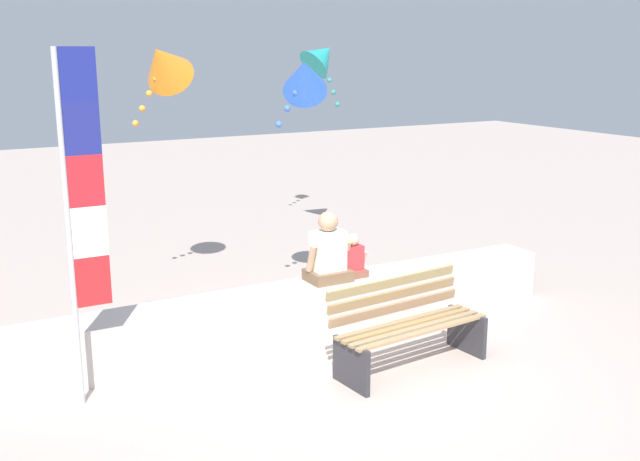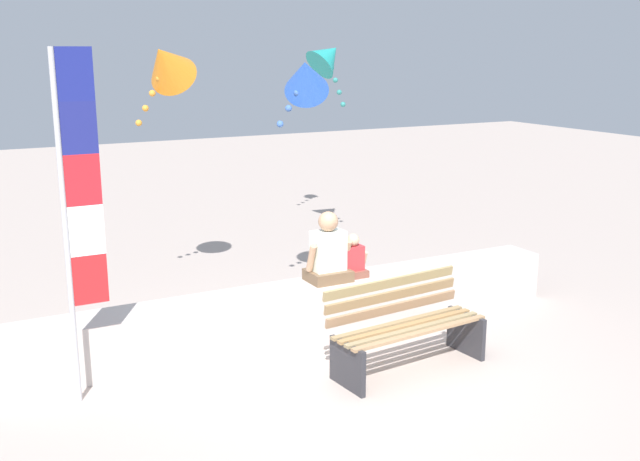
{
  "view_description": "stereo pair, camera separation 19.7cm",
  "coord_description": "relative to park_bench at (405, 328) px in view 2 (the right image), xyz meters",
  "views": [
    {
      "loc": [
        -3.66,
        -5.85,
        3.14
      ],
      "look_at": [
        0.27,
        1.17,
        1.18
      ],
      "focal_mm": 41.85,
      "sensor_mm": 36.0,
      "label": 1
    },
    {
      "loc": [
        -3.49,
        -5.94,
        3.14
      ],
      "look_at": [
        0.27,
        1.17,
        1.18
      ],
      "focal_mm": 41.85,
      "sensor_mm": 36.0,
      "label": 2
    }
  ],
  "objects": [
    {
      "name": "park_bench",
      "position": [
        0.0,
        0.0,
        0.0
      ],
      "size": [
        1.7,
        0.75,
        0.88
      ],
      "color": "#A57F59",
      "rests_on": "ground"
    },
    {
      "name": "flag_banner",
      "position": [
        -2.96,
        0.76,
        1.43
      ],
      "size": [
        0.36,
        0.05,
        3.16
      ],
      "color": "#B7B7BC",
      "rests_on": "ground"
    },
    {
      "name": "kite_orange",
      "position": [
        -1.42,
        3.06,
        2.56
      ],
      "size": [
        0.95,
        0.96,
        1.15
      ],
      "color": "orange"
    },
    {
      "name": "person_child",
      "position": [
        0.14,
        1.29,
        0.36
      ],
      "size": [
        0.33,
        0.25,
        0.51
      ],
      "color": "brown",
      "rests_on": "seawall_ledge"
    },
    {
      "name": "seawall_ledge",
      "position": [
        -0.56,
        1.28,
        -0.13
      ],
      "size": [
        6.64,
        0.53,
        0.58
      ],
      "primitive_type": "cube",
      "color": "beige",
      "rests_on": "ground"
    },
    {
      "name": "ground_plane",
      "position": [
        -0.56,
        0.11,
        -0.42
      ],
      "size": [
        40.0,
        40.0,
        0.0
      ],
      "primitive_type": "plane",
      "color": "#B1A096"
    },
    {
      "name": "person_adult",
      "position": [
        -0.18,
        1.29,
        0.48
      ],
      "size": [
        0.53,
        0.39,
        0.8
      ],
      "color": "brown",
      "rests_on": "seawall_ledge"
    },
    {
      "name": "kite_blue",
      "position": [
        -0.15,
        1.9,
        2.42
      ],
      "size": [
        0.81,
        0.87,
        0.94
      ],
      "color": "blue"
    },
    {
      "name": "kite_teal",
      "position": [
        1.64,
        4.66,
        2.61
      ],
      "size": [
        0.74,
        0.75,
        1.1
      ],
      "color": "teal"
    }
  ]
}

